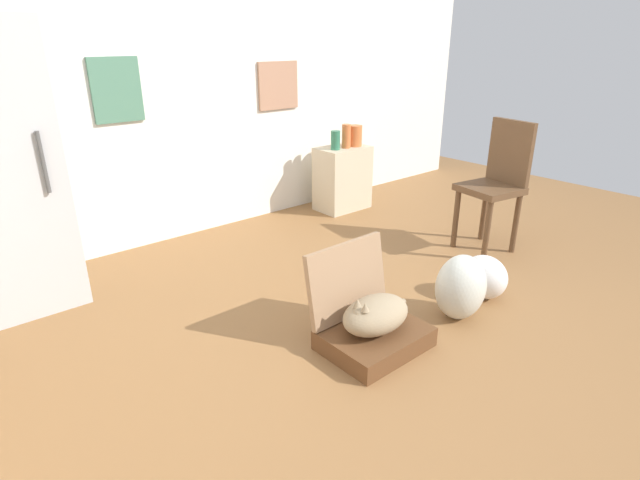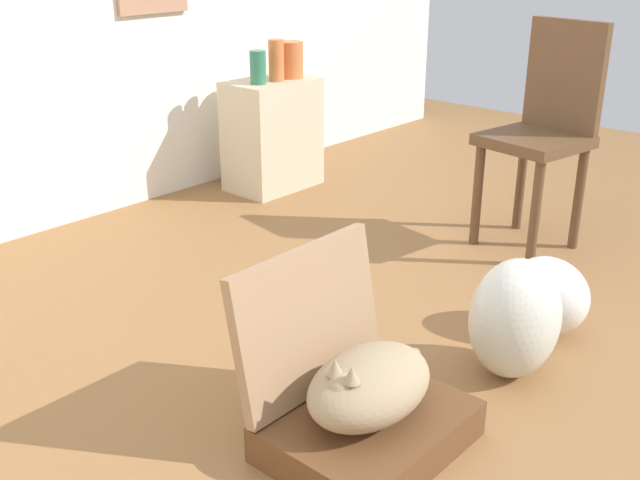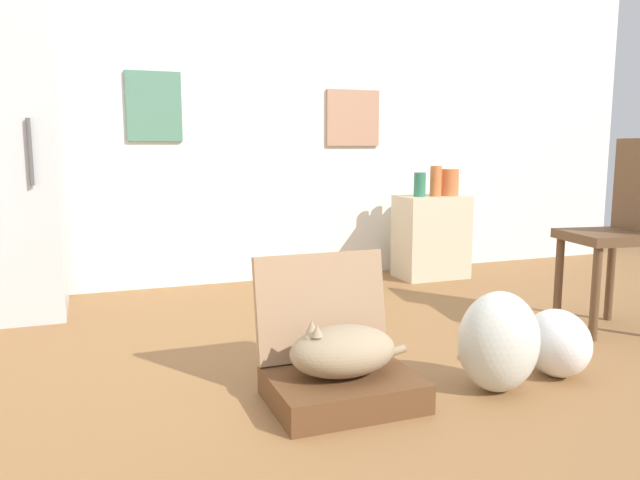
{
  "view_description": "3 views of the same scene",
  "coord_description": "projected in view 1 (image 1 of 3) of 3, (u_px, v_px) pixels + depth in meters",
  "views": [
    {
      "loc": [
        -2.1,
        -1.64,
        1.6
      ],
      "look_at": [
        -0.39,
        0.36,
        0.53
      ],
      "focal_mm": 28.26,
      "sensor_mm": 36.0,
      "label": 1
    },
    {
      "loc": [
        -1.75,
        -1.12,
        1.36
      ],
      "look_at": [
        -0.12,
        0.34,
        0.47
      ],
      "focal_mm": 42.4,
      "sensor_mm": 36.0,
      "label": 2
    },
    {
      "loc": [
        -1.21,
        -2.08,
        0.96
      ],
      "look_at": [
        -0.21,
        0.55,
        0.54
      ],
      "focal_mm": 34.42,
      "sensor_mm": 36.0,
      "label": 3
    }
  ],
  "objects": [
    {
      "name": "ground_plane",
      "position": [
        408.0,
        323.0,
        3.02
      ],
      "size": [
        7.68,
        7.68,
        0.0
      ],
      "primitive_type": "plane",
      "color": "olive",
      "rests_on": "ground"
    },
    {
      "name": "wall_back",
      "position": [
        206.0,
        75.0,
        4.12
      ],
      "size": [
        6.4,
        0.15,
        2.6
      ],
      "color": "silver",
      "rests_on": "ground"
    },
    {
      "name": "suitcase_base",
      "position": [
        375.0,
        338.0,
        2.76
      ],
      "size": [
        0.55,
        0.43,
        0.11
      ],
      "primitive_type": "cube",
      "color": "brown",
      "rests_on": "ground"
    },
    {
      "name": "suitcase_lid",
      "position": [
        347.0,
        280.0,
        2.82
      ],
      "size": [
        0.55,
        0.11,
        0.43
      ],
      "primitive_type": "cube",
      "rotation": [
        1.39,
        0.0,
        0.0
      ],
      "color": "#9B7756",
      "rests_on": "suitcase_base"
    },
    {
      "name": "cat",
      "position": [
        375.0,
        314.0,
        2.7
      ],
      "size": [
        0.49,
        0.28,
        0.22
      ],
      "color": "#998466",
      "rests_on": "suitcase_base"
    },
    {
      "name": "plastic_bag_white",
      "position": [
        461.0,
        287.0,
        3.01
      ],
      "size": [
        0.33,
        0.28,
        0.41
      ],
      "primitive_type": "ellipsoid",
      "color": "silver",
      "rests_on": "ground"
    },
    {
      "name": "plastic_bag_clear",
      "position": [
        484.0,
        277.0,
        3.27
      ],
      "size": [
        0.25,
        0.31,
        0.29
      ],
      "primitive_type": "ellipsoid",
      "color": "white",
      "rests_on": "ground"
    },
    {
      "name": "side_table",
      "position": [
        342.0,
        178.0,
        4.91
      ],
      "size": [
        0.5,
        0.33,
        0.61
      ],
      "primitive_type": "cube",
      "color": "beige",
      "rests_on": "ground"
    },
    {
      "name": "vase_tall",
      "position": [
        335.0,
        140.0,
        4.67
      ],
      "size": [
        0.09,
        0.09,
        0.17
      ],
      "primitive_type": "cylinder",
      "color": "#2D7051",
      "rests_on": "side_table"
    },
    {
      "name": "vase_short",
      "position": [
        355.0,
        136.0,
        4.81
      ],
      "size": [
        0.13,
        0.13,
        0.2
      ],
      "primitive_type": "cylinder",
      "color": "#CC6B38",
      "rests_on": "side_table"
    },
    {
      "name": "vase_round",
      "position": [
        346.0,
        136.0,
        4.72
      ],
      "size": [
        0.08,
        0.08,
        0.22
      ],
      "primitive_type": "cylinder",
      "color": "#CC6B38",
      "rests_on": "side_table"
    },
    {
      "name": "chair",
      "position": [
        497.0,
        181.0,
        3.89
      ],
      "size": [
        0.46,
        0.46,
        1.01
      ],
      "rotation": [
        0.0,
        0.0,
        -1.74
      ],
      "color": "brown",
      "rests_on": "ground"
    }
  ]
}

